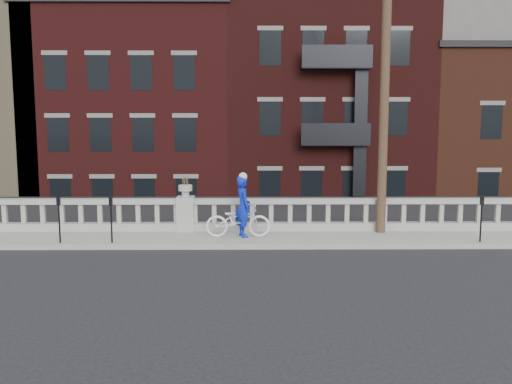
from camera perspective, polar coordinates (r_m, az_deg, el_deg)
ground at (r=14.73m, az=-8.73°, el=-7.42°), size 120.00×120.00×0.00m
sidewalk at (r=17.60m, az=-7.35°, el=-4.68°), size 32.00×2.20×0.15m
balustrade at (r=18.42m, az=-7.03°, el=-2.34°), size 28.00×0.34×1.03m
planter_pedestal at (r=18.39m, az=-7.04°, el=-1.76°), size 0.55×0.55×1.76m
lower_level at (r=37.18m, az=-2.90°, el=5.73°), size 80.00×44.00×20.80m
utility_pole at (r=18.22m, az=12.80°, el=11.93°), size 1.60×0.28×10.00m
parking_meter_c at (r=17.37m, az=-19.10°, el=-2.11°), size 0.10×0.09×1.36m
parking_meter_d at (r=16.96m, az=-14.29°, el=-2.15°), size 0.10×0.09×1.36m
parking_meter_e at (r=17.78m, az=21.61°, el=-2.01°), size 0.10×0.09×1.36m
bicycle at (r=17.33m, az=-1.81°, el=-2.83°), size 1.96×0.71×1.03m
cyclist at (r=17.29m, az=-1.31°, el=-1.45°), size 0.63×0.78×1.86m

